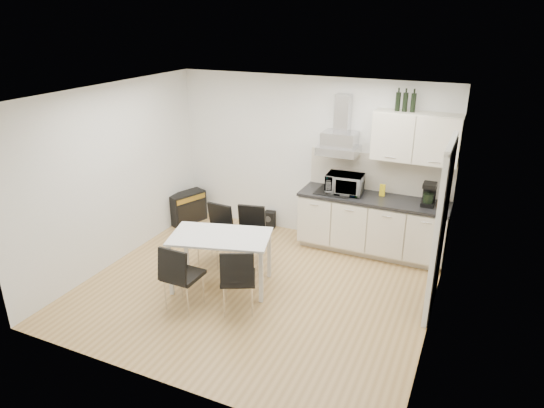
{
  "coord_description": "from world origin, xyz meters",
  "views": [
    {
      "loc": [
        2.55,
        -5.09,
        3.49
      ],
      "look_at": [
        0.07,
        0.4,
        1.1
      ],
      "focal_mm": 32.0,
      "sensor_mm": 36.0,
      "label": 1
    }
  ],
  "objects_px": {
    "dining_table": "(221,242)",
    "chair_near_right": "(238,279)",
    "chair_far_left": "(214,236)",
    "chair_far_right": "(249,238)",
    "floor_speaker": "(270,220)",
    "guitar_amp": "(187,207)",
    "chair_near_left": "(183,276)",
    "kitchenette": "(376,202)"
  },
  "relations": [
    {
      "from": "kitchenette",
      "to": "floor_speaker",
      "type": "xyz_separation_m",
      "value": [
        -1.84,
        0.17,
        -0.68
      ]
    },
    {
      "from": "dining_table",
      "to": "chair_near_right",
      "type": "height_order",
      "value": "chair_near_right"
    },
    {
      "from": "chair_far_right",
      "to": "floor_speaker",
      "type": "bearing_deg",
      "value": -90.25
    },
    {
      "from": "chair_near_left",
      "to": "kitchenette",
      "type": "bearing_deg",
      "value": 55.31
    },
    {
      "from": "chair_far_left",
      "to": "chair_near_right",
      "type": "relative_size",
      "value": 1.0
    },
    {
      "from": "chair_far_right",
      "to": "floor_speaker",
      "type": "distance_m",
      "value": 1.4
    },
    {
      "from": "kitchenette",
      "to": "chair_near_right",
      "type": "bearing_deg",
      "value": -117.18
    },
    {
      "from": "floor_speaker",
      "to": "chair_far_right",
      "type": "bearing_deg",
      "value": -86.53
    },
    {
      "from": "dining_table",
      "to": "chair_near_right",
      "type": "distance_m",
      "value": 0.68
    },
    {
      "from": "kitchenette",
      "to": "guitar_amp",
      "type": "relative_size",
      "value": 3.54
    },
    {
      "from": "chair_far_right",
      "to": "guitar_amp",
      "type": "distance_m",
      "value": 1.98
    },
    {
      "from": "dining_table",
      "to": "chair_near_right",
      "type": "xyz_separation_m",
      "value": [
        0.48,
        -0.42,
        -0.22
      ]
    },
    {
      "from": "chair_near_right",
      "to": "floor_speaker",
      "type": "xyz_separation_m",
      "value": [
        -0.68,
        2.43,
        -0.29
      ]
    },
    {
      "from": "chair_far_left",
      "to": "chair_far_right",
      "type": "bearing_deg",
      "value": -159.09
    },
    {
      "from": "chair_far_right",
      "to": "guitar_amp",
      "type": "relative_size",
      "value": 1.24
    },
    {
      "from": "chair_far_right",
      "to": "chair_near_left",
      "type": "distance_m",
      "value": 1.33
    },
    {
      "from": "guitar_amp",
      "to": "floor_speaker",
      "type": "distance_m",
      "value": 1.49
    },
    {
      "from": "chair_far_left",
      "to": "kitchenette",
      "type": "bearing_deg",
      "value": -143.05
    },
    {
      "from": "dining_table",
      "to": "kitchenette",
      "type": "bearing_deg",
      "value": 32.8
    },
    {
      "from": "chair_near_left",
      "to": "chair_near_right",
      "type": "distance_m",
      "value": 0.69
    },
    {
      "from": "dining_table",
      "to": "guitar_amp",
      "type": "height_order",
      "value": "dining_table"
    },
    {
      "from": "chair_near_left",
      "to": "floor_speaker",
      "type": "distance_m",
      "value": 2.66
    },
    {
      "from": "guitar_amp",
      "to": "chair_far_right",
      "type": "bearing_deg",
      "value": -8.35
    },
    {
      "from": "kitchenette",
      "to": "chair_far_left",
      "type": "height_order",
      "value": "kitchenette"
    },
    {
      "from": "chair_far_right",
      "to": "floor_speaker",
      "type": "height_order",
      "value": "chair_far_right"
    },
    {
      "from": "kitchenette",
      "to": "floor_speaker",
      "type": "height_order",
      "value": "kitchenette"
    },
    {
      "from": "chair_far_right",
      "to": "guitar_amp",
      "type": "xyz_separation_m",
      "value": [
        -1.72,
        0.98,
        -0.17
      ]
    },
    {
      "from": "kitchenette",
      "to": "floor_speaker",
      "type": "relative_size",
      "value": 8.49
    },
    {
      "from": "kitchenette",
      "to": "chair_near_left",
      "type": "relative_size",
      "value": 2.86
    },
    {
      "from": "dining_table",
      "to": "chair_near_left",
      "type": "xyz_separation_m",
      "value": [
        -0.17,
        -0.64,
        -0.22
      ]
    },
    {
      "from": "dining_table",
      "to": "chair_far_left",
      "type": "distance_m",
      "value": 0.7
    },
    {
      "from": "kitchenette",
      "to": "chair_far_right",
      "type": "xyz_separation_m",
      "value": [
        -1.57,
        -1.18,
        -0.39
      ]
    },
    {
      "from": "chair_near_left",
      "to": "chair_near_right",
      "type": "height_order",
      "value": "same"
    },
    {
      "from": "chair_near_right",
      "to": "guitar_amp",
      "type": "distance_m",
      "value": 2.96
    },
    {
      "from": "dining_table",
      "to": "chair_near_right",
      "type": "relative_size",
      "value": 1.65
    },
    {
      "from": "floor_speaker",
      "to": "chair_far_left",
      "type": "bearing_deg",
      "value": -106.71
    },
    {
      "from": "dining_table",
      "to": "chair_far_left",
      "type": "bearing_deg",
      "value": 114.24
    },
    {
      "from": "chair_far_left",
      "to": "chair_near_left",
      "type": "bearing_deg",
      "value": 106.5
    },
    {
      "from": "chair_near_right",
      "to": "floor_speaker",
      "type": "relative_size",
      "value": 2.97
    },
    {
      "from": "kitchenette",
      "to": "chair_far_left",
      "type": "xyz_separation_m",
      "value": [
        -2.07,
        -1.33,
        -0.39
      ]
    },
    {
      "from": "chair_near_left",
      "to": "guitar_amp",
      "type": "height_order",
      "value": "chair_near_left"
    },
    {
      "from": "chair_near_left",
      "to": "floor_speaker",
      "type": "height_order",
      "value": "chair_near_left"
    }
  ]
}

